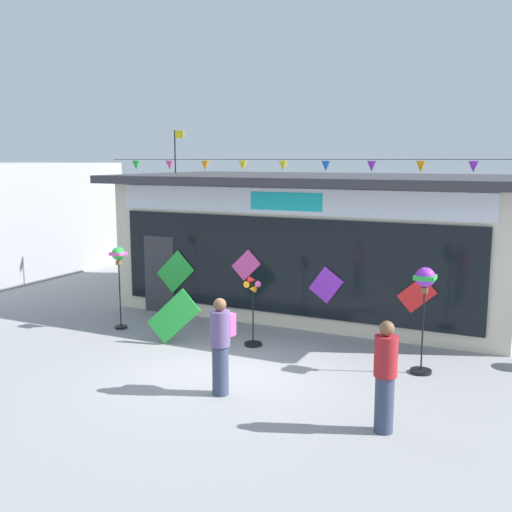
% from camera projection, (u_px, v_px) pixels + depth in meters
% --- Properties ---
extents(ground_plane, '(80.00, 80.00, 0.00)m').
position_uv_depth(ground_plane, '(231.00, 373.00, 11.19)').
color(ground_plane, gray).
extents(kite_shop_building, '(10.27, 5.78, 4.93)m').
position_uv_depth(kite_shop_building, '(322.00, 240.00, 16.10)').
color(kite_shop_building, beige).
rests_on(kite_shop_building, ground_plane).
extents(wind_spinner_far_left, '(0.31, 0.31, 1.95)m').
position_uv_depth(wind_spinner_far_left, '(119.00, 264.00, 13.89)').
color(wind_spinner_far_left, black).
rests_on(wind_spinner_far_left, ground_plane).
extents(wind_spinner_left, '(0.38, 0.38, 1.52)m').
position_uv_depth(wind_spinner_left, '(253.00, 309.00, 12.69)').
color(wind_spinner_left, black).
rests_on(wind_spinner_left, ground_plane).
extents(wind_spinner_center_left, '(0.40, 0.40, 2.01)m').
position_uv_depth(wind_spinner_center_left, '(425.00, 291.00, 10.94)').
color(wind_spinner_center_left, black).
rests_on(wind_spinner_center_left, ground_plane).
extents(person_near_camera, '(0.34, 0.34, 1.68)m').
position_uv_depth(person_near_camera, '(385.00, 376.00, 8.64)').
color(person_near_camera, '#333D56').
rests_on(person_near_camera, ground_plane).
extents(person_mid_plaza, '(0.34, 0.47, 1.68)m').
position_uv_depth(person_mid_plaza, '(221.00, 344.00, 10.05)').
color(person_mid_plaza, '#333D56').
rests_on(person_mid_plaza, ground_plane).
extents(display_kite_on_ground, '(1.22, 0.26, 1.22)m').
position_uv_depth(display_kite_on_ground, '(174.00, 316.00, 12.86)').
color(display_kite_on_ground, green).
rests_on(display_kite_on_ground, ground_plane).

